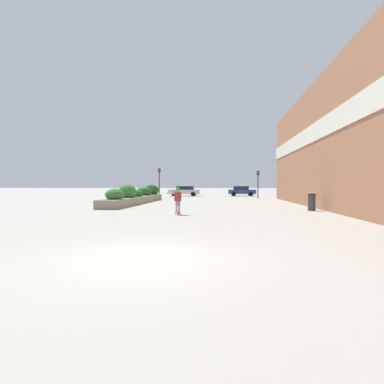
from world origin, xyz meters
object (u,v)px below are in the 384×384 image
Objects in this scene: trash_bin at (312,202)px; traffic_light_left at (159,178)px; car_center_left at (337,192)px; car_center_right at (242,191)px; skateboarder at (178,197)px; skateboard at (178,213)px; traffic_light_right at (258,180)px; car_leftmost at (184,191)px.

traffic_light_left is at bearing 127.69° from trash_bin.
car_center_right is at bearing 72.44° from car_center_left.
traffic_light_left is (-5.29, 19.92, 1.51)m from skateboarder.
skateboarder is at bearing 145.12° from car_center_left.
skateboarder reaches higher than skateboard.
trash_bin is 24.38m from car_center_right.
trash_bin is 0.26× the size of car_center_left.
car_center_left is at bearing 31.80° from skateboard.
traffic_light_right reaches higher than skateboard.
car_leftmost is 8.10m from car_center_right.
traffic_light_right reaches higher than skateboarder.
skateboard is 0.20× the size of traffic_light_right.
skateboard is at bearing -10.30° from car_center_right.
skateboard is 0.61× the size of trash_bin.
skateboard is 0.47× the size of skateboarder.
trash_bin is 22.41m from car_center_left.
car_leftmost is at bearing 81.76° from car_center_left.
car_leftmost and car_center_right have the same top height.
car_center_right is at bearing 56.38° from skateboard.
skateboarder reaches higher than car_center_right.
traffic_light_left reaches higher than car_center_right.
car_center_right is (4.98, 27.39, -0.16)m from skateboarder.
car_center_right is (-11.57, 3.66, -0.00)m from car_center_left.
traffic_light_right is at bearing 9.84° from car_center_right.
traffic_light_left is (-10.26, -7.48, 1.67)m from car_center_right.
skateboarder is 26.75m from car_leftmost.
car_center_left is 11.14m from traffic_light_right.
car_leftmost is at bearing 73.29° from skateboarder.
traffic_light_left is at bearing 161.70° from car_leftmost.
car_center_left is at bearing 22.70° from traffic_light_right.
skateboarder is 1.30× the size of trash_bin.
trash_bin is at bearing -155.35° from car_leftmost.
car_center_left reaches higher than skateboard.
car_leftmost is at bearing 73.29° from skateboard.
skateboard is 0.18× the size of traffic_light_left.
skateboard is 26.76m from car_leftmost.
car_center_right is (4.98, 27.39, 0.66)m from skateboard.
car_leftmost is (-10.75, 23.42, 0.22)m from trash_bin.
skateboarder is at bearing -157.61° from trash_bin.
traffic_light_right is (-10.19, -4.26, 1.44)m from car_center_left.
traffic_light_left reaches higher than traffic_light_right.
traffic_light_right is (-1.31, 16.31, 1.67)m from trash_bin.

